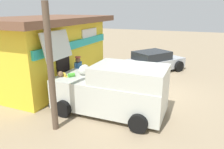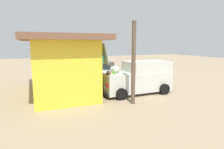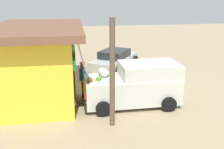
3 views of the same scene
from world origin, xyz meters
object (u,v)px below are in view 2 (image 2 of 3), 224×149
(storefront_bar, at_px, (60,64))
(delivery_van, at_px, (137,77))
(parked_sedan, at_px, (104,70))
(unloaded_banana_pile, at_px, (92,94))
(paint_bucket, at_px, (88,82))
(customer_bending, at_px, (108,81))
(vendor_standing, at_px, (95,76))

(storefront_bar, distance_m, delivery_van, 4.74)
(parked_sedan, bearing_deg, unloaded_banana_pile, 152.61)
(storefront_bar, height_order, paint_bucket, storefront_bar)
(parked_sedan, relative_size, paint_bucket, 14.05)
(delivery_van, bearing_deg, storefront_bar, 65.84)
(delivery_van, bearing_deg, unloaded_banana_pile, 89.48)
(customer_bending, bearing_deg, unloaded_banana_pile, 83.93)
(parked_sedan, xyz_separation_m, unloaded_banana_pile, (-6.06, 3.14, -0.41))
(parked_sedan, height_order, paint_bucket, parked_sedan)
(vendor_standing, bearing_deg, paint_bucket, -6.24)
(unloaded_banana_pile, bearing_deg, parked_sedan, -27.39)
(storefront_bar, bearing_deg, delivery_van, -114.16)
(storefront_bar, relative_size, delivery_van, 1.62)
(customer_bending, distance_m, unloaded_banana_pile, 1.17)
(delivery_van, height_order, customer_bending, delivery_van)
(paint_bucket, bearing_deg, delivery_van, -151.39)
(vendor_standing, height_order, customer_bending, vendor_standing)
(storefront_bar, distance_m, parked_sedan, 6.23)
(unloaded_banana_pile, bearing_deg, vendor_standing, -27.86)
(storefront_bar, bearing_deg, paint_bucket, -52.74)
(delivery_van, xyz_separation_m, unloaded_banana_pile, (0.03, 2.93, -0.75))
(vendor_standing, relative_size, paint_bucket, 5.40)
(parked_sedan, relative_size, customer_bending, 2.97)
(parked_sedan, relative_size, unloaded_banana_pile, 4.86)
(delivery_van, xyz_separation_m, vendor_standing, (1.33, 2.24, 0.05))
(vendor_standing, xyz_separation_m, paint_bucket, (2.31, -0.25, -0.84))
(paint_bucket, bearing_deg, storefront_bar, 127.26)
(unloaded_banana_pile, relative_size, paint_bucket, 2.89)
(delivery_van, xyz_separation_m, paint_bucket, (3.64, 1.98, -0.79))
(vendor_standing, bearing_deg, delivery_van, -120.74)
(storefront_bar, relative_size, unloaded_banana_pile, 7.75)
(parked_sedan, height_order, vendor_standing, vendor_standing)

